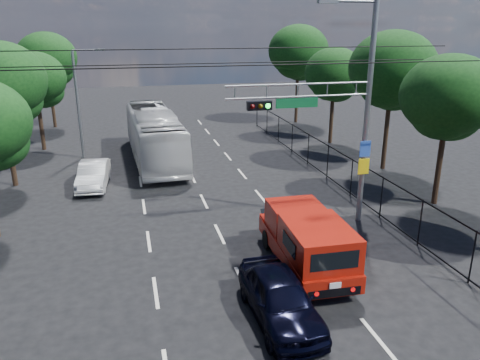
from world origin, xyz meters
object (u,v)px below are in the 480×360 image
object	(u,v)px
navy_hatchback	(280,298)
white_bus	(154,136)
signal_mast	(341,107)
white_van	(94,175)
red_pickup	(307,240)

from	to	relation	value
navy_hatchback	white_bus	size ratio (longest dim) A/B	0.37
signal_mast	white_van	size ratio (longest dim) A/B	2.28
navy_hatchback	white_bus	bearing A→B (deg)	96.03
signal_mast	white_bus	xyz separation A→B (m)	(-7.10, 12.37, -3.60)
red_pickup	white_bus	bearing A→B (deg)	105.11
red_pickup	white_van	bearing A→B (deg)	125.19
signal_mast	navy_hatchback	distance (m)	9.14
signal_mast	red_pickup	bearing A→B (deg)	-127.66
signal_mast	red_pickup	world-z (taller)	signal_mast
red_pickup	white_bus	distance (m)	16.56
red_pickup	navy_hatchback	bearing A→B (deg)	-124.67
navy_hatchback	red_pickup	bearing A→B (deg)	54.12
signal_mast	navy_hatchback	xyz separation A→B (m)	(-4.72, -6.40, -4.50)
navy_hatchback	white_van	bearing A→B (deg)	112.02
white_bus	navy_hatchback	bearing A→B (deg)	-85.44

